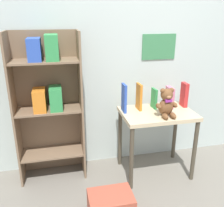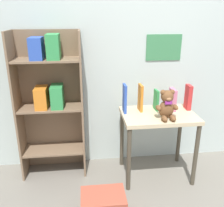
{
  "view_description": "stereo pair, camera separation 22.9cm",
  "coord_description": "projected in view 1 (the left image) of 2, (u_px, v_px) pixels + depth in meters",
  "views": [
    {
      "loc": [
        -0.76,
        -0.95,
        1.54
      ],
      "look_at": [
        -0.29,
        1.15,
        0.76
      ],
      "focal_mm": 40.0,
      "sensor_mm": 36.0,
      "label": 1
    },
    {
      "loc": [
        -0.54,
        -0.99,
        1.54
      ],
      "look_at": [
        -0.29,
        1.15,
        0.76
      ],
      "focal_mm": 40.0,
      "sensor_mm": 36.0,
      "label": 2
    }
  ],
  "objects": [
    {
      "name": "book_standing_blue",
      "position": [
        124.0,
        98.0,
        2.33
      ],
      "size": [
        0.02,
        0.12,
        0.27
      ],
      "primitive_type": "cube",
      "rotation": [
        0.0,
        0.0,
        -0.0
      ],
      "color": "#2D51B7",
      "rests_on": "display_table"
    },
    {
      "name": "display_table",
      "position": [
        157.0,
        122.0,
        2.41
      ],
      "size": [
        0.68,
        0.47,
        0.66
      ],
      "color": "beige",
      "rests_on": "ground_plane"
    },
    {
      "name": "bookshelf_side",
      "position": [
        48.0,
        98.0,
        2.3
      ],
      "size": [
        0.62,
        0.29,
        1.41
      ],
      "color": "#7F664C",
      "rests_on": "ground_plane"
    },
    {
      "name": "book_standing_green",
      "position": [
        154.0,
        98.0,
        2.43
      ],
      "size": [
        0.03,
        0.11,
        0.2
      ],
      "primitive_type": "cube",
      "rotation": [
        0.0,
        0.0,
        0.05
      ],
      "color": "#33934C",
      "rests_on": "display_table"
    },
    {
      "name": "wall_back",
      "position": [
        133.0,
        45.0,
        2.47
      ],
      "size": [
        4.8,
        0.07,
        2.5
      ],
      "color": "silver",
      "rests_on": "ground_plane"
    },
    {
      "name": "book_standing_red",
      "position": [
        184.0,
        95.0,
        2.47
      ],
      "size": [
        0.04,
        0.11,
        0.24
      ],
      "primitive_type": "cube",
      "rotation": [
        0.0,
        0.0,
        -0.03
      ],
      "color": "red",
      "rests_on": "display_table"
    },
    {
      "name": "teddy_bear",
      "position": [
        167.0,
        103.0,
        2.24
      ],
      "size": [
        0.2,
        0.18,
        0.26
      ],
      "color": "brown",
      "rests_on": "display_table"
    },
    {
      "name": "book_standing_pink",
      "position": [
        170.0,
        97.0,
        2.45
      ],
      "size": [
        0.05,
        0.14,
        0.21
      ],
      "primitive_type": "cube",
      "rotation": [
        0.0,
        0.0,
        -0.04
      ],
      "color": "#D17093",
      "rests_on": "display_table"
    },
    {
      "name": "book_standing_orange",
      "position": [
        139.0,
        97.0,
        2.39
      ],
      "size": [
        0.03,
        0.12,
        0.26
      ],
      "primitive_type": "cube",
      "rotation": [
        0.0,
        0.0,
        0.03
      ],
      "color": "orange",
      "rests_on": "display_table"
    },
    {
      "name": "storage_bin",
      "position": [
        111.0,
        206.0,
        1.98
      ],
      "size": [
        0.35,
        0.25,
        0.21
      ],
      "color": "#AD4C38",
      "rests_on": "ground_plane"
    }
  ]
}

